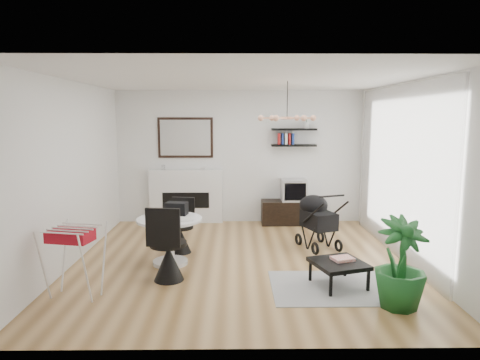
{
  "coord_description": "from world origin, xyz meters",
  "views": [
    {
      "loc": [
        -0.09,
        -6.25,
        2.17
      ],
      "look_at": [
        -0.01,
        0.4,
        1.18
      ],
      "focal_mm": 32.0,
      "sensor_mm": 36.0,
      "label": 1
    }
  ],
  "objects_px": {
    "fireplace": "(186,190)",
    "tv_console": "(293,212)",
    "dining_table": "(170,234)",
    "coffee_table": "(339,264)",
    "crt_tv": "(294,190)",
    "drying_rack": "(74,260)",
    "stroller": "(317,223)",
    "potted_plant": "(400,263)"
  },
  "relations": [
    {
      "from": "fireplace",
      "to": "tv_console",
      "type": "bearing_deg",
      "value": -4.14
    },
    {
      "from": "dining_table",
      "to": "coffee_table",
      "type": "distance_m",
      "value": 2.46
    },
    {
      "from": "crt_tv",
      "to": "drying_rack",
      "type": "relative_size",
      "value": 0.57
    },
    {
      "from": "tv_console",
      "to": "stroller",
      "type": "bearing_deg",
      "value": -83.34
    },
    {
      "from": "dining_table",
      "to": "coffee_table",
      "type": "bearing_deg",
      "value": -20.85
    },
    {
      "from": "tv_console",
      "to": "crt_tv",
      "type": "height_order",
      "value": "crt_tv"
    },
    {
      "from": "drying_rack",
      "to": "potted_plant",
      "type": "height_order",
      "value": "potted_plant"
    },
    {
      "from": "fireplace",
      "to": "potted_plant",
      "type": "distance_m",
      "value": 4.97
    },
    {
      "from": "dining_table",
      "to": "stroller",
      "type": "height_order",
      "value": "stroller"
    },
    {
      "from": "crt_tv",
      "to": "stroller",
      "type": "bearing_deg",
      "value": -83.49
    },
    {
      "from": "crt_tv",
      "to": "drying_rack",
      "type": "bearing_deg",
      "value": -131.35
    },
    {
      "from": "drying_rack",
      "to": "potted_plant",
      "type": "distance_m",
      "value": 3.82
    },
    {
      "from": "dining_table",
      "to": "coffee_table",
      "type": "relative_size",
      "value": 1.23
    },
    {
      "from": "fireplace",
      "to": "drying_rack",
      "type": "xyz_separation_m",
      "value": [
        -0.93,
        -3.71,
        -0.22
      ]
    },
    {
      "from": "tv_console",
      "to": "drying_rack",
      "type": "bearing_deg",
      "value": -131.28
    },
    {
      "from": "crt_tv",
      "to": "coffee_table",
      "type": "bearing_deg",
      "value": -87.53
    },
    {
      "from": "tv_console",
      "to": "coffee_table",
      "type": "bearing_deg",
      "value": -87.45
    },
    {
      "from": "dining_table",
      "to": "stroller",
      "type": "bearing_deg",
      "value": 19.35
    },
    {
      "from": "tv_console",
      "to": "coffee_table",
      "type": "relative_size",
      "value": 1.66
    },
    {
      "from": "tv_console",
      "to": "potted_plant",
      "type": "height_order",
      "value": "potted_plant"
    },
    {
      "from": "fireplace",
      "to": "potted_plant",
      "type": "relative_size",
      "value": 2.06
    },
    {
      "from": "potted_plant",
      "to": "stroller",
      "type": "bearing_deg",
      "value": 102.32
    },
    {
      "from": "fireplace",
      "to": "crt_tv",
      "type": "xyz_separation_m",
      "value": [
        2.2,
        -0.16,
        0.02
      ]
    },
    {
      "from": "drying_rack",
      "to": "tv_console",
      "type": "bearing_deg",
      "value": 60.69
    },
    {
      "from": "crt_tv",
      "to": "potted_plant",
      "type": "xyz_separation_m",
      "value": [
        0.68,
        -3.88,
        -0.18
      ]
    },
    {
      "from": "fireplace",
      "to": "tv_console",
      "type": "xyz_separation_m",
      "value": [
        2.19,
        -0.16,
        -0.44
      ]
    },
    {
      "from": "tv_console",
      "to": "coffee_table",
      "type": "height_order",
      "value": "tv_console"
    },
    {
      "from": "drying_rack",
      "to": "coffee_table",
      "type": "xyz_separation_m",
      "value": [
        3.27,
        0.29,
        -0.17
      ]
    },
    {
      "from": "crt_tv",
      "to": "dining_table",
      "type": "distance_m",
      "value": 3.22
    },
    {
      "from": "fireplace",
      "to": "drying_rack",
      "type": "distance_m",
      "value": 3.84
    },
    {
      "from": "dining_table",
      "to": "stroller",
      "type": "distance_m",
      "value": 2.47
    },
    {
      "from": "drying_rack",
      "to": "stroller",
      "type": "height_order",
      "value": "stroller"
    },
    {
      "from": "fireplace",
      "to": "potted_plant",
      "type": "bearing_deg",
      "value": -54.51
    },
    {
      "from": "dining_table",
      "to": "drying_rack",
      "type": "distance_m",
      "value": 1.52
    },
    {
      "from": "fireplace",
      "to": "crt_tv",
      "type": "bearing_deg",
      "value": -4.22
    },
    {
      "from": "crt_tv",
      "to": "drying_rack",
      "type": "distance_m",
      "value": 4.74
    },
    {
      "from": "potted_plant",
      "to": "dining_table",
      "type": "bearing_deg",
      "value": 152.24
    },
    {
      "from": "fireplace",
      "to": "drying_rack",
      "type": "height_order",
      "value": "fireplace"
    },
    {
      "from": "stroller",
      "to": "tv_console",
      "type": "bearing_deg",
      "value": 76.77
    },
    {
      "from": "crt_tv",
      "to": "dining_table",
      "type": "height_order",
      "value": "crt_tv"
    },
    {
      "from": "fireplace",
      "to": "stroller",
      "type": "bearing_deg",
      "value": -36.0
    },
    {
      "from": "fireplace",
      "to": "coffee_table",
      "type": "height_order",
      "value": "fireplace"
    }
  ]
}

